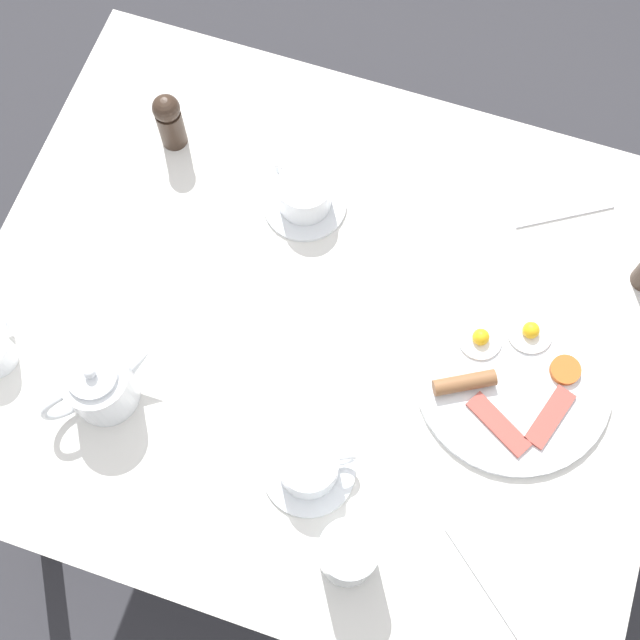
% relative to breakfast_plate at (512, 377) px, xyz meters
% --- Properties ---
extents(ground_plane, '(8.00, 8.00, 0.00)m').
position_rel_breakfast_plate_xyz_m(ground_plane, '(-0.01, 0.31, -0.71)').
color(ground_plane, '#333338').
extents(table, '(0.92, 1.10, 0.70)m').
position_rel_breakfast_plate_xyz_m(table, '(-0.01, 0.31, -0.07)').
color(table, silver).
rests_on(table, ground_plane).
extents(breakfast_plate, '(0.30, 0.30, 0.04)m').
position_rel_breakfast_plate_xyz_m(breakfast_plate, '(0.00, 0.00, 0.00)').
color(breakfast_plate, white).
rests_on(breakfast_plate, table).
extents(teapot_near, '(0.15, 0.13, 0.12)m').
position_rel_breakfast_plate_xyz_m(teapot_near, '(-0.22, 0.58, 0.04)').
color(teapot_near, white).
rests_on(teapot_near, table).
extents(teacup_with_saucer_left, '(0.14, 0.14, 0.07)m').
position_rel_breakfast_plate_xyz_m(teacup_with_saucer_left, '(-0.23, 0.25, 0.02)').
color(teacup_with_saucer_left, white).
rests_on(teacup_with_saucer_left, table).
extents(teacup_with_saucer_right, '(0.14, 0.14, 0.07)m').
position_rel_breakfast_plate_xyz_m(teacup_with_saucer_right, '(0.19, 0.40, 0.02)').
color(teacup_with_saucer_right, white).
rests_on(teacup_with_saucer_right, table).
extents(water_glass_short, '(0.08, 0.08, 0.12)m').
position_rel_breakfast_plate_xyz_m(water_glass_short, '(-0.33, 0.16, 0.05)').
color(water_glass_short, white).
rests_on(water_glass_short, table).
extents(salt_grinder, '(0.05, 0.05, 0.12)m').
position_rel_breakfast_plate_xyz_m(salt_grinder, '(0.23, 0.65, 0.05)').
color(salt_grinder, '#38281E').
rests_on(salt_grinder, table).
extents(fork_by_plate, '(0.10, 0.15, 0.00)m').
position_rel_breakfast_plate_xyz_m(fork_by_plate, '(0.30, -0.01, -0.01)').
color(fork_by_plate, silver).
rests_on(fork_by_plate, table).
extents(knife_by_plate, '(0.14, 0.17, 0.00)m').
position_rel_breakfast_plate_xyz_m(knife_by_plate, '(-0.31, -0.05, -0.01)').
color(knife_by_plate, silver).
rests_on(knife_by_plate, table).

